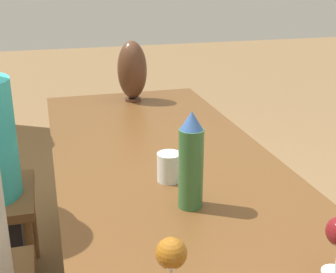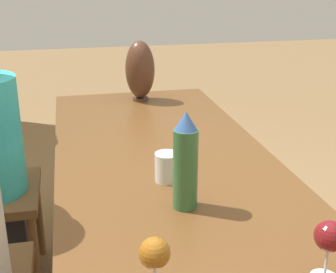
# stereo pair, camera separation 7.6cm
# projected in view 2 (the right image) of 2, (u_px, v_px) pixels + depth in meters

# --- Properties ---
(dining_table) EXTENTS (2.22, 0.80, 0.72)m
(dining_table) POSITION_uv_depth(u_px,v_px,m) (175.00, 195.00, 1.62)
(dining_table) COLOR brown
(dining_table) RESTS_ON ground_plane
(water_bottle) EXTENTS (0.07, 0.07, 0.29)m
(water_bottle) POSITION_uv_depth(u_px,v_px,m) (185.00, 162.00, 1.34)
(water_bottle) COLOR #336638
(water_bottle) RESTS_ON dining_table
(water_tumbler) EXTENTS (0.08, 0.08, 0.10)m
(water_tumbler) POSITION_uv_depth(u_px,v_px,m) (167.00, 167.00, 1.53)
(water_tumbler) COLOR silver
(water_tumbler) RESTS_ON dining_table
(vase) EXTENTS (0.15, 0.15, 0.31)m
(vase) POSITION_uv_depth(u_px,v_px,m) (140.00, 70.00, 2.40)
(vase) COLOR #4C2D1E
(vase) RESTS_ON dining_table
(wine_glass_0) EXTENTS (0.07, 0.07, 0.14)m
(wine_glass_0) POSITION_uv_depth(u_px,v_px,m) (155.00, 255.00, 0.98)
(wine_glass_0) COLOR silver
(wine_glass_0) RESTS_ON dining_table
(wine_glass_3) EXTENTS (0.07, 0.07, 0.15)m
(wine_glass_3) POSITION_uv_depth(u_px,v_px,m) (330.00, 238.00, 1.03)
(wine_glass_3) COLOR silver
(wine_glass_3) RESTS_ON dining_table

